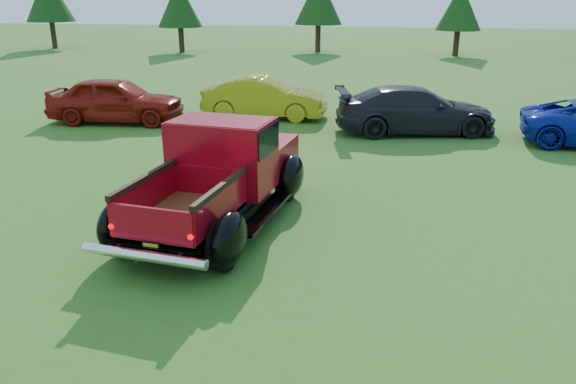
% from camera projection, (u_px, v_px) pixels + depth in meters
% --- Properties ---
extents(ground, '(120.00, 120.00, 0.00)m').
position_uv_depth(ground, '(263.00, 246.00, 9.14)').
color(ground, '#38621C').
rests_on(ground, ground).
extents(tree_west, '(2.94, 2.94, 4.60)m').
position_uv_depth(tree_west, '(179.00, 4.00, 36.94)').
color(tree_west, '#332114').
rests_on(tree_west, ground).
extents(tree_mid_left, '(3.20, 3.20, 5.00)m').
position_uv_depth(tree_mid_left, '(319.00, 0.00, 37.23)').
color(tree_mid_left, '#332114').
rests_on(tree_mid_left, ground).
extents(tree_mid_right, '(2.82, 2.82, 4.40)m').
position_uv_depth(tree_mid_right, '(460.00, 7.00, 34.96)').
color(tree_mid_right, '#332114').
rests_on(tree_mid_right, ground).
extents(pickup_truck, '(2.80, 5.07, 1.81)m').
position_uv_depth(pickup_truck, '(223.00, 172.00, 10.07)').
color(pickup_truck, black).
rests_on(pickup_truck, ground).
extents(show_car_red, '(4.30, 2.05, 1.42)m').
position_uv_depth(show_car_red, '(116.00, 100.00, 17.54)').
color(show_car_red, maroon).
rests_on(show_car_red, ground).
extents(show_car_yellow, '(4.00, 1.43, 1.31)m').
position_uv_depth(show_car_yellow, '(265.00, 98.00, 18.21)').
color(show_car_yellow, '#AB9916').
rests_on(show_car_yellow, ground).
extents(show_car_grey, '(4.88, 2.77, 1.33)m').
position_uv_depth(show_car_grey, '(415.00, 110.00, 16.27)').
color(show_car_grey, black).
rests_on(show_car_grey, ground).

